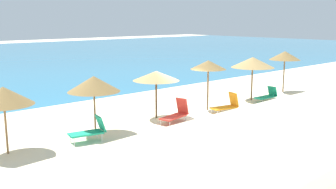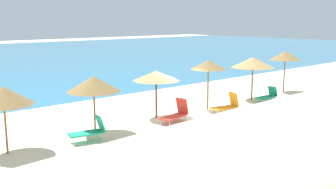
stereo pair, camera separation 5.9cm
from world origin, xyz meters
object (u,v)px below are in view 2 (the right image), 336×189
(beach_umbrella_4, at_px, (253,62))
(lounge_chair_3, at_px, (227,105))
(lounge_chair_2, at_px, (267,96))
(beach_umbrella_2, at_px, (156,76))
(beach_umbrella_1, at_px, (94,84))
(beach_umbrella_0, at_px, (3,96))
(beach_umbrella_5, at_px, (285,56))
(beach_umbrella_3, at_px, (208,65))
(lounge_chair_1, at_px, (90,130))
(lounge_chair_0, at_px, (176,113))

(beach_umbrella_4, xyz_separation_m, lounge_chair_3, (-3.86, -1.20, -1.94))
(beach_umbrella_4, bearing_deg, lounge_chair_2, -65.86)
(beach_umbrella_2, bearing_deg, beach_umbrella_1, -174.51)
(beach_umbrella_0, distance_m, beach_umbrella_4, 15.10)
(beach_umbrella_1, relative_size, beach_umbrella_5, 0.91)
(beach_umbrella_0, relative_size, beach_umbrella_2, 1.05)
(beach_umbrella_1, bearing_deg, beach_umbrella_3, -1.07)
(beach_umbrella_4, bearing_deg, lounge_chair_1, -176.94)
(lounge_chair_2, xyz_separation_m, lounge_chair_3, (-4.26, -0.32, 0.08))
(beach_umbrella_3, bearing_deg, lounge_chair_0, -166.45)
(lounge_chair_3, bearing_deg, lounge_chair_1, 98.84)
(beach_umbrella_5, height_order, lounge_chair_0, beach_umbrella_5)
(beach_umbrella_4, relative_size, lounge_chair_3, 1.68)
(beach_umbrella_2, relative_size, beach_umbrella_3, 0.88)
(beach_umbrella_2, bearing_deg, lounge_chair_0, -80.06)
(beach_umbrella_3, xyz_separation_m, lounge_chair_1, (-7.89, -0.63, -2.06))
(beach_umbrella_1, xyz_separation_m, lounge_chair_2, (11.67, -1.01, -1.89))
(beach_umbrella_2, height_order, beach_umbrella_4, beach_umbrella_4)
(beach_umbrella_1, relative_size, lounge_chair_3, 1.61)
(lounge_chair_0, relative_size, lounge_chair_3, 1.10)
(beach_umbrella_1, bearing_deg, beach_umbrella_4, -0.65)
(beach_umbrella_0, distance_m, beach_umbrella_3, 11.02)
(beach_umbrella_0, bearing_deg, beach_umbrella_1, -0.11)
(beach_umbrella_1, height_order, lounge_chair_2, beach_umbrella_1)
(lounge_chair_3, bearing_deg, beach_umbrella_2, 77.24)
(lounge_chair_0, bearing_deg, beach_umbrella_1, 66.17)
(beach_umbrella_1, relative_size, beach_umbrella_3, 0.93)
(beach_umbrella_0, height_order, lounge_chair_0, beach_umbrella_0)
(lounge_chair_1, relative_size, lounge_chair_3, 0.98)
(beach_umbrella_2, height_order, lounge_chair_3, beach_umbrella_2)
(beach_umbrella_0, height_order, beach_umbrella_4, beach_umbrella_4)
(beach_umbrella_3, xyz_separation_m, beach_umbrella_4, (4.09, 0.01, -0.15))
(lounge_chair_2, bearing_deg, lounge_chair_3, 97.01)
(lounge_chair_1, xyz_separation_m, lounge_chair_3, (8.12, -0.56, -0.03))
(beach_umbrella_4, height_order, lounge_chair_0, beach_umbrella_4)
(beach_umbrella_0, distance_m, lounge_chair_3, 11.46)
(beach_umbrella_0, bearing_deg, lounge_chair_3, -6.79)
(beach_umbrella_0, xyz_separation_m, lounge_chair_0, (7.91, -0.89, -1.79))
(beach_umbrella_2, height_order, lounge_chair_1, beach_umbrella_2)
(beach_umbrella_2, relative_size, lounge_chair_0, 1.37)
(lounge_chair_3, bearing_deg, lounge_chair_2, -72.92)
(lounge_chair_1, bearing_deg, beach_umbrella_4, -75.35)
(beach_umbrella_2, height_order, lounge_chair_2, beach_umbrella_2)
(beach_umbrella_2, relative_size, lounge_chair_2, 1.51)
(lounge_chair_2, height_order, lounge_chair_3, lounge_chair_3)
(beach_umbrella_2, distance_m, lounge_chair_0, 2.17)
(lounge_chair_2, bearing_deg, beach_umbrella_2, 82.69)
(beach_umbrella_0, bearing_deg, lounge_chair_0, -6.43)
(beach_umbrella_0, bearing_deg, lounge_chair_1, -13.94)
(beach_umbrella_3, bearing_deg, beach_umbrella_1, 178.93)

